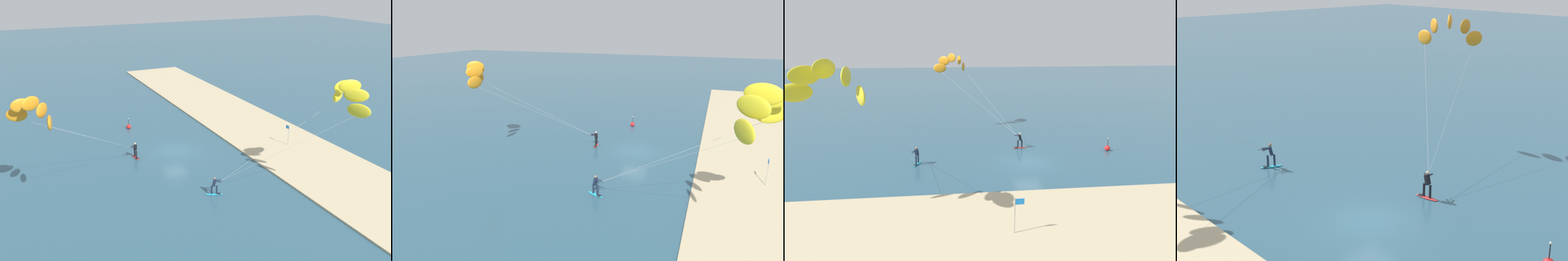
% 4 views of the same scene
% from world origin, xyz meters
% --- Properties ---
extents(ground_plane, '(240.00, 240.00, 0.00)m').
position_xyz_m(ground_plane, '(0.00, 0.00, 0.00)').
color(ground_plane, '#2D566B').
extents(kitesurfer_mid_water, '(9.81, 11.93, 9.53)m').
position_xyz_m(kitesurfer_mid_water, '(-6.28, 13.80, 8.02)').
color(kitesurfer_mid_water, red).
rests_on(kitesurfer_mid_water, ground).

